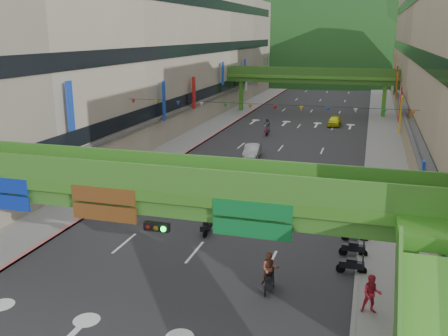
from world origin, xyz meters
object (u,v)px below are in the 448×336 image
object	(u,v)px
car_silver	(252,151)
car_yellow	(334,121)
scooter_rider_mid	(269,271)
overpass_near	(161,206)
scooter_rider_near	(207,220)
pedestrian_red	(371,297)

from	to	relation	value
car_silver	car_yellow	bearing A→B (deg)	66.66
scooter_rider_mid	car_silver	world-z (taller)	scooter_rider_mid
overpass_near	car_yellow	world-z (taller)	overpass_near
scooter_rider_near	car_silver	bearing A→B (deg)	95.24
overpass_near	car_silver	distance (m)	30.11
car_silver	pedestrian_red	size ratio (longest dim) A/B	2.35
scooter_rider_near	car_yellow	distance (m)	41.12
car_yellow	pedestrian_red	size ratio (longest dim) A/B	2.22
car_yellow	pedestrian_red	xyz separation A→B (m)	(5.23, -47.63, 0.22)
scooter_rider_mid	pedestrian_red	distance (m)	4.87
scooter_rider_near	scooter_rider_mid	bearing A→B (deg)	-48.84
scooter_rider_mid	car_silver	size ratio (longest dim) A/B	0.48
scooter_rider_mid	pedestrian_red	world-z (taller)	scooter_rider_mid
scooter_rider_mid	scooter_rider_near	bearing A→B (deg)	131.16
scooter_rider_near	pedestrian_red	xyz separation A→B (m)	(9.97, -6.78, -0.06)
scooter_rider_near	scooter_rider_mid	xyz separation A→B (m)	(5.18, -5.93, 0.09)
scooter_rider_near	car_silver	xyz separation A→B (m)	(-1.85, 20.22, -0.27)
car_silver	scooter_rider_mid	bearing A→B (deg)	-80.55
scooter_rider_mid	car_yellow	xyz separation A→B (m)	(-0.44, 46.77, -0.37)
car_yellow	pedestrian_red	distance (m)	47.92
overpass_near	scooter_rider_near	world-z (taller)	overpass_near
overpass_near	pedestrian_red	bearing A→B (deg)	16.45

